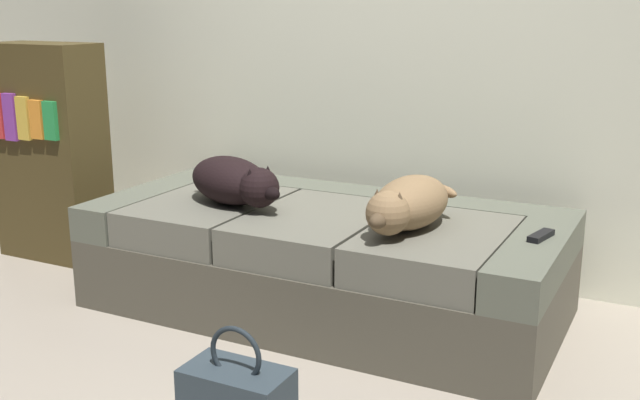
{
  "coord_description": "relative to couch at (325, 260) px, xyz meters",
  "views": [
    {
      "loc": [
        1.38,
        -1.7,
        1.29
      ],
      "look_at": [
        0.0,
        1.02,
        0.5
      ],
      "focal_mm": 42.7,
      "sensor_mm": 36.0,
      "label": 1
    }
  ],
  "objects": [
    {
      "name": "dog_dark",
      "position": [
        -0.38,
        -0.11,
        0.33
      ],
      "size": [
        0.58,
        0.4,
        0.2
      ],
      "color": "black",
      "rests_on": "couch"
    },
    {
      "name": "tv_remote",
      "position": [
        0.89,
        -0.02,
        0.24
      ],
      "size": [
        0.08,
        0.16,
        0.02
      ],
      "primitive_type": "cube",
      "rotation": [
        0.0,
        0.0,
        -0.22
      ],
      "color": "black",
      "rests_on": "couch"
    },
    {
      "name": "bookshelf",
      "position": [
        -1.59,
        0.02,
        0.33
      ],
      "size": [
        0.56,
        0.3,
        1.1
      ],
      "color": "#45381B",
      "rests_on": "ground"
    },
    {
      "name": "dog_tan",
      "position": [
        0.41,
        -0.13,
        0.33
      ],
      "size": [
        0.28,
        0.59,
        0.2
      ],
      "color": "olive",
      "rests_on": "couch"
    },
    {
      "name": "couch",
      "position": [
        0.0,
        0.0,
        0.0
      ],
      "size": [
        1.97,
        0.95,
        0.45
      ],
      "color": "#4B463A",
      "rests_on": "ground"
    }
  ]
}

